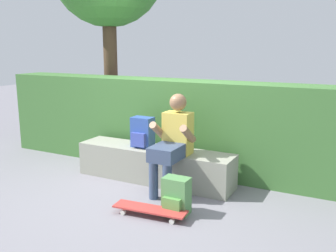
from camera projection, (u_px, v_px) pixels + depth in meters
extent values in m
plane|color=slate|center=(141.00, 189.00, 4.71)|extent=(24.00, 24.00, 0.00)
cube|color=gray|center=(154.00, 165.00, 4.97)|extent=(2.14, 0.47, 0.45)
cube|color=gold|center=(178.00, 133.00, 4.64)|extent=(0.34, 0.22, 0.52)
sphere|color=#8C6647|center=(178.00, 102.00, 4.56)|extent=(0.21, 0.21, 0.21)
cube|color=#384766|center=(166.00, 153.00, 4.41)|extent=(0.32, 0.40, 0.17)
cylinder|color=#384766|center=(154.00, 180.00, 4.38)|extent=(0.11, 0.11, 0.45)
cylinder|color=#384766|center=(167.00, 183.00, 4.30)|extent=(0.11, 0.11, 0.45)
cylinder|color=#8C6647|center=(158.00, 131.00, 4.60)|extent=(0.09, 0.33, 0.27)
cylinder|color=#8C6647|center=(188.00, 134.00, 4.42)|extent=(0.09, 0.33, 0.27)
cube|color=#BC3833|center=(150.00, 209.00, 3.95)|extent=(0.81, 0.27, 0.02)
cylinder|color=silver|center=(177.00, 215.00, 3.93)|extent=(0.06, 0.04, 0.05)
cylinder|color=silver|center=(172.00, 221.00, 3.79)|extent=(0.06, 0.04, 0.05)
cylinder|color=silver|center=(130.00, 207.00, 4.14)|extent=(0.06, 0.04, 0.05)
cylinder|color=silver|center=(123.00, 212.00, 4.00)|extent=(0.06, 0.04, 0.05)
cube|color=#2D4C99|center=(143.00, 132.00, 4.96)|extent=(0.28, 0.18, 0.40)
cube|color=#3B4BA8|center=(138.00, 140.00, 4.88)|extent=(0.20, 0.05, 0.18)
cube|color=#51894C|center=(176.00, 195.00, 4.00)|extent=(0.28, 0.18, 0.40)
cube|color=#569445|center=(172.00, 206.00, 3.92)|extent=(0.20, 0.05, 0.18)
cube|color=#3D6E33|center=(194.00, 127.00, 5.31)|extent=(6.36, 0.56, 1.29)
cylinder|color=#473323|center=(111.00, 70.00, 6.51)|extent=(0.24, 0.24, 2.69)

